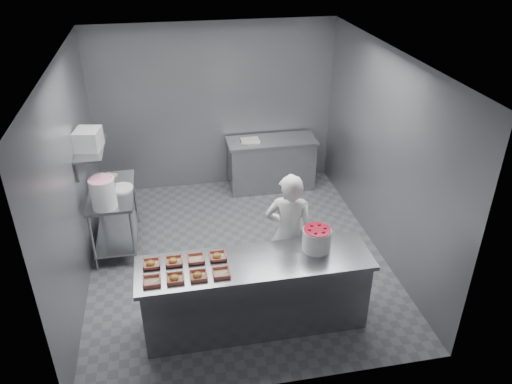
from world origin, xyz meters
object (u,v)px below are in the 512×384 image
Objects in this scene: tray_3 at (221,273)px; tray_6 at (196,259)px; worker at (289,233)px; tray_5 at (174,261)px; prep_table at (114,210)px; appliance at (88,139)px; back_counter at (271,164)px; glaze_bucket at (103,193)px; tray_0 at (152,281)px; tray_1 at (175,278)px; strawberry_tub at (317,238)px; service_counter at (255,293)px; tray_4 at (151,264)px; tray_7 at (217,256)px; tray_2 at (198,275)px.

tray_6 is at bearing 129.14° from tray_3.
worker is (0.93, 0.75, -0.11)m from tray_3.
tray_6 is (0.24, 0.00, -0.00)m from tray_5.
appliance reaches higher than prep_table.
back_counter is 3.04× the size of glaze_bucket.
tray_0 is 0.24m from tray_1.
worker is at bearing 110.36° from strawberry_tub.
service_counter is 0.63m from tray_3.
prep_table is 6.40× the size of tray_4.
tray_3 is at bearing -89.41° from tray_7.
tray_5 is at bearing 0.00° from tray_4.
tray_0 is 0.38× the size of glaze_bucket.
prep_table is 2.87m from back_counter.
worker reaches higher than back_counter.
back_counter is 3.98m from tray_0.
service_counter is at bearing -9.54° from tray_5.
strawberry_tub is 0.93× the size of appliance.
appliance is (-1.82, 1.90, 1.24)m from service_counter.
tray_5 reaches higher than prep_table.
tray_7 is 1.12m from strawberry_tub.
appliance is (-1.43, 2.05, 0.78)m from tray_3.
tray_0 is at bearing -172.47° from service_counter.
strawberry_tub reaches higher than tray_1.
glaze_bucket is (-0.81, 1.66, 0.19)m from tray_1.
back_counter is 8.01× the size of tray_3.
appliance is (-2.35, 1.30, 0.89)m from worker.
tray_0 is 0.29m from tray_4.
glaze_bucket is at bearing -62.08° from appliance.
tray_6 is at bearing 0.00° from tray_4.
strawberry_tub is 3.18m from appliance.
tray_1 is 2.39m from appliance.
tray_1 and tray_7 have the same top height.
prep_table is 6.40× the size of tray_7.
tray_2 is 0.38× the size of glaze_bucket.
worker reaches higher than prep_table.
strawberry_tub reaches higher than tray_3.
tray_1 is at bearing -55.41° from appliance.
tray_4 reaches higher than back_counter.
service_counter is at bearing 65.98° from worker.
glaze_bucket is at bearing -95.44° from prep_table.
tray_1 reaches higher than tray_0.
tray_3 is at bearing -45.29° from appliance.
back_counter is 8.01× the size of tray_0.
tray_3 is at bearing -110.86° from back_counter.
tray_3 is at bearing 0.00° from tray_0.
back_counter is 3.67m from tray_3.
strawberry_tub is at bearing -1.95° from tray_6.
tray_1 is 1.62m from strawberry_tub.
tray_1 is at bearing -129.49° from tray_6.
worker is at bearing 27.90° from tray_1.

